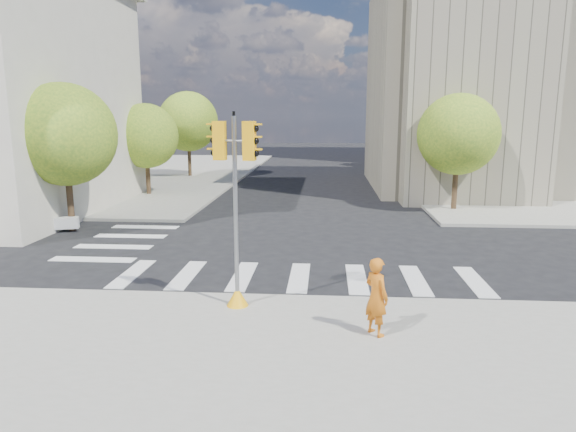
% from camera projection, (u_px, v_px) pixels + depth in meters
% --- Properties ---
extents(ground, '(160.00, 160.00, 0.00)m').
position_uv_depth(ground, '(305.00, 260.00, 18.09)').
color(ground, black).
rests_on(ground, ground).
extents(sidewalk_far_right, '(28.00, 40.00, 0.15)m').
position_uv_depth(sidewalk_far_right, '(562.00, 177.00, 42.06)').
color(sidewalk_far_right, gray).
rests_on(sidewalk_far_right, ground).
extents(sidewalk_far_left, '(28.00, 40.00, 0.15)m').
position_uv_depth(sidewalk_far_left, '(90.00, 173.00, 44.97)').
color(sidewalk_far_left, gray).
rests_on(sidewalk_far_left, ground).
extents(civic_building, '(26.00, 16.00, 19.39)m').
position_uv_depth(civic_building, '(551.00, 81.00, 34.27)').
color(civic_building, gray).
rests_on(civic_building, ground).
extents(office_tower, '(20.00, 18.00, 30.00)m').
position_uv_depth(office_tower, '(528.00, 20.00, 54.70)').
color(office_tower, '#9EA0A3').
rests_on(office_tower, ground).
extents(tree_lw_near, '(4.40, 4.40, 6.41)m').
position_uv_depth(tree_lw_near, '(65.00, 135.00, 21.96)').
color(tree_lw_near, '#382616').
rests_on(tree_lw_near, ground).
extents(tree_lw_mid, '(4.00, 4.00, 5.77)m').
position_uv_depth(tree_lw_mid, '(146.00, 136.00, 31.83)').
color(tree_lw_mid, '#382616').
rests_on(tree_lw_mid, ground).
extents(tree_lw_far, '(4.80, 4.80, 6.95)m').
position_uv_depth(tree_lw_far, '(188.00, 122.00, 41.47)').
color(tree_lw_far, '#382616').
rests_on(tree_lw_far, ground).
extents(tree_re_near, '(4.20, 4.20, 6.16)m').
position_uv_depth(tree_re_near, '(458.00, 134.00, 26.55)').
color(tree_re_near, '#382616').
rests_on(tree_re_near, ground).
extents(tree_re_mid, '(4.60, 4.60, 6.66)m').
position_uv_depth(tree_re_mid, '(418.00, 125.00, 38.23)').
color(tree_re_mid, '#382616').
rests_on(tree_re_mid, ground).
extents(tree_re_far, '(4.00, 4.00, 5.88)m').
position_uv_depth(tree_re_far, '(396.00, 128.00, 50.07)').
color(tree_re_far, '#382616').
rests_on(tree_re_far, ground).
extents(lamp_near, '(0.35, 0.18, 8.11)m').
position_uv_depth(lamp_near, '(450.00, 123.00, 30.32)').
color(lamp_near, black).
rests_on(lamp_near, sidewalk_far_right).
extents(lamp_far, '(0.35, 0.18, 8.11)m').
position_uv_depth(lamp_far, '(412.00, 121.00, 44.02)').
color(lamp_far, black).
rests_on(lamp_far, sidewalk_far_right).
extents(traffic_signal, '(1.08, 0.56, 4.96)m').
position_uv_depth(traffic_signal, '(236.00, 226.00, 12.95)').
color(traffic_signal, '#FFAD0D').
rests_on(traffic_signal, sidewalk_near).
extents(photographer, '(0.74, 0.78, 1.79)m').
position_uv_depth(photographer, '(376.00, 296.00, 11.43)').
color(photographer, '#CD6613').
rests_on(photographer, sidewalk_near).
extents(planter_wall, '(5.86, 2.10, 0.50)m').
position_uv_depth(planter_wall, '(4.00, 225.00, 21.89)').
color(planter_wall, silver).
rests_on(planter_wall, sidewalk_left_near).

